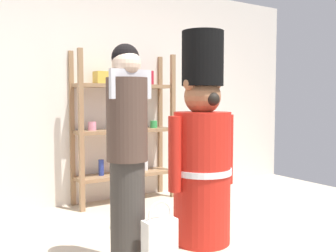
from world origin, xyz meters
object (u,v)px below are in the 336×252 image
(teddy_bear_guard, at_px, (202,152))
(shopping_bag, at_px, (160,247))
(merchandise_shelf, at_px, (125,124))
(person_shopper, at_px, (127,151))

(teddy_bear_guard, height_order, shopping_bag, teddy_bear_guard)
(teddy_bear_guard, distance_m, shopping_bag, 0.92)
(merchandise_shelf, relative_size, shopping_bag, 3.30)
(merchandise_shelf, distance_m, person_shopper, 1.85)
(shopping_bag, bearing_deg, merchandise_shelf, 70.31)
(teddy_bear_guard, bearing_deg, merchandise_shelf, 88.45)
(merchandise_shelf, bearing_deg, person_shopper, -115.70)
(teddy_bear_guard, distance_m, person_shopper, 0.78)
(merchandise_shelf, distance_m, shopping_bag, 2.14)
(teddy_bear_guard, relative_size, shopping_bag, 3.34)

